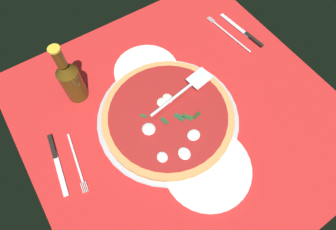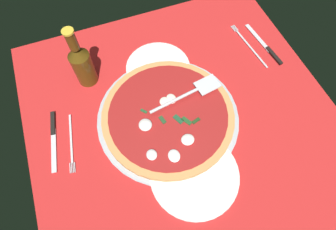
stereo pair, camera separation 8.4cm
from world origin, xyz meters
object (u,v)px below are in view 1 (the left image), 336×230
(dinner_plate_left, at_px, (207,168))
(pizza, at_px, (168,116))
(place_setting_far, at_px, (66,161))
(pizza_server, at_px, (183,90))
(place_setting_near, at_px, (237,34))
(beer_bottle, at_px, (71,80))
(dinner_plate_right, at_px, (146,71))

(dinner_plate_left, xyz_separation_m, pizza, (0.20, 0.00, 0.01))
(place_setting_far, bearing_deg, pizza_server, 97.64)
(place_setting_near, bearing_deg, place_setting_far, 92.31)
(pizza, relative_size, beer_bottle, 1.81)
(pizza_server, bearing_deg, beer_bottle, 136.16)
(pizza, distance_m, pizza_server, 0.09)
(beer_bottle, bearing_deg, place_setting_far, 145.95)
(pizza, xyz_separation_m, pizza_server, (0.04, -0.08, 0.03))
(dinner_plate_left, bearing_deg, beer_bottle, 25.33)
(pizza_server, bearing_deg, dinner_plate_left, -116.94)
(dinner_plate_right, relative_size, beer_bottle, 0.97)
(dinner_plate_right, xyz_separation_m, place_setting_near, (-0.04, -0.37, -0.00))
(beer_bottle, bearing_deg, pizza_server, -125.10)
(dinner_plate_left, relative_size, dinner_plate_right, 1.15)
(dinner_plate_right, bearing_deg, pizza, 169.10)
(pizza, bearing_deg, dinner_plate_right, -10.90)
(dinner_plate_left, xyz_separation_m, place_setting_far, (0.24, 0.33, -0.00))
(dinner_plate_right, relative_size, pizza, 0.54)
(dinner_plate_left, height_order, dinner_plate_right, same)
(dinner_plate_left, distance_m, place_setting_far, 0.40)
(place_setting_near, xyz_separation_m, place_setting_far, (-0.11, 0.72, 0.00))
(dinner_plate_left, distance_m, pizza_server, 0.25)
(dinner_plate_right, bearing_deg, place_setting_near, -96.31)
(dinner_plate_right, height_order, pizza_server, pizza_server)
(pizza, height_order, place_setting_far, pizza)
(dinner_plate_left, distance_m, place_setting_near, 0.53)
(pizza, xyz_separation_m, place_setting_far, (0.04, 0.32, -0.01))
(dinner_plate_right, xyz_separation_m, beer_bottle, (0.04, 0.23, 0.08))
(place_setting_near, xyz_separation_m, beer_bottle, (0.08, 0.60, 0.08))
(pizza, height_order, pizza_server, pizza_server)
(dinner_plate_right, bearing_deg, dinner_plate_left, 175.28)
(dinner_plate_right, relative_size, place_setting_far, 1.02)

